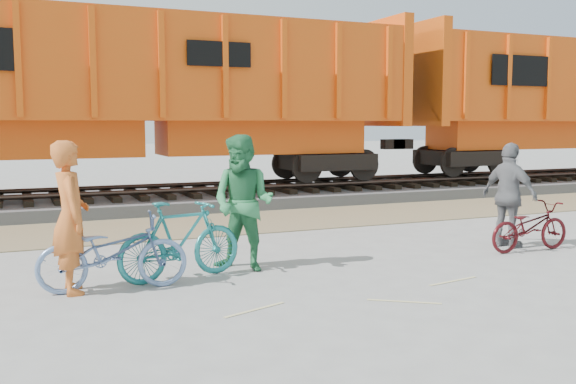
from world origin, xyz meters
name	(u,v)px	position (x,y,z in m)	size (l,w,h in m)	color
ground	(304,286)	(0.00, 0.00, 0.00)	(120.00, 120.00, 0.00)	#9E9E99
gravel_strip	(196,225)	(0.00, 5.50, 0.01)	(120.00, 3.00, 0.02)	#877754
ballast_bed	(161,201)	(0.00, 9.00, 0.15)	(120.00, 4.00, 0.30)	slate
track	(161,188)	(0.00, 9.00, 0.47)	(120.00, 2.60, 0.24)	black
hopper_car_center	(149,91)	(-0.25, 9.00, 3.01)	(14.00, 3.13, 4.65)	black
bicycle_blue	(113,252)	(-2.39, 0.78, 0.50)	(0.67, 1.92, 1.01)	#6582B3
bicycle_teal	(180,240)	(-1.44, 1.01, 0.56)	(0.52, 1.86, 1.11)	teal
bicycle_maroon	(530,227)	(4.52, 0.62, 0.42)	(0.56, 1.61, 0.85)	#440D11
person_solo	(70,217)	(-2.89, 0.88, 0.98)	(0.72, 0.47, 1.97)	#C86126
person_man	(243,203)	(-0.44, 1.21, 1.01)	(0.98, 0.76, 2.02)	#2D7C49
person_woman	(510,195)	(4.42, 1.02, 0.92)	(1.08, 0.45, 1.84)	slate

